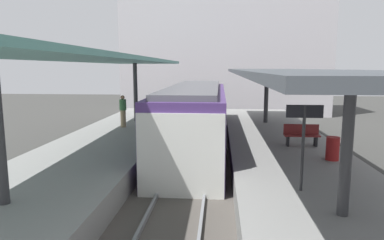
% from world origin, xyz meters
% --- Properties ---
extents(ground_plane, '(80.00, 80.00, 0.00)m').
position_xyz_m(ground_plane, '(0.00, 0.00, 0.00)').
color(ground_plane, '#383835').
extents(platform_left, '(4.40, 28.00, 1.00)m').
position_xyz_m(platform_left, '(-3.80, 0.00, 0.50)').
color(platform_left, gray).
rests_on(platform_left, ground_plane).
extents(platform_right, '(4.40, 28.00, 1.00)m').
position_xyz_m(platform_right, '(3.80, 0.00, 0.50)').
color(platform_right, gray).
rests_on(platform_right, ground_plane).
extents(track_ballast, '(3.20, 28.00, 0.20)m').
position_xyz_m(track_ballast, '(0.00, 0.00, 0.10)').
color(track_ballast, '#4C4742').
rests_on(track_ballast, ground_plane).
extents(rail_near_side, '(0.08, 28.00, 0.14)m').
position_xyz_m(rail_near_side, '(-0.72, 0.00, 0.27)').
color(rail_near_side, slate).
rests_on(rail_near_side, track_ballast).
extents(rail_far_side, '(0.08, 28.00, 0.14)m').
position_xyz_m(rail_far_side, '(0.72, 0.00, 0.27)').
color(rail_far_side, slate).
rests_on(rail_far_side, track_ballast).
extents(commuter_train, '(2.78, 12.34, 3.10)m').
position_xyz_m(commuter_train, '(0.00, 3.92, 1.73)').
color(commuter_train, '#472D6B').
rests_on(commuter_train, track_ballast).
extents(canopy_left, '(4.18, 21.00, 3.56)m').
position_xyz_m(canopy_left, '(-3.80, 1.40, 4.43)').
color(canopy_left, '#333335').
rests_on(canopy_left, platform_left).
extents(canopy_right, '(4.18, 21.00, 3.05)m').
position_xyz_m(canopy_right, '(3.80, 1.40, 3.94)').
color(canopy_right, '#333335').
rests_on(canopy_right, platform_right).
extents(platform_bench, '(1.40, 0.41, 0.86)m').
position_xyz_m(platform_bench, '(4.46, 1.78, 1.46)').
color(platform_bench, black).
rests_on(platform_bench, platform_right).
extents(platform_sign, '(0.90, 0.08, 2.21)m').
position_xyz_m(platform_sign, '(3.26, -3.46, 2.62)').
color(platform_sign, '#262628').
rests_on(platform_sign, platform_right).
extents(litter_bin, '(0.44, 0.44, 0.80)m').
position_xyz_m(litter_bin, '(5.01, -0.37, 1.40)').
color(litter_bin, maroon).
rests_on(litter_bin, platform_right).
extents(passenger_near_bench, '(0.36, 0.36, 1.69)m').
position_xyz_m(passenger_near_bench, '(-3.94, 5.48, 1.88)').
color(passenger_near_bench, '#998460').
rests_on(passenger_near_bench, platform_left).
extents(station_building_backdrop, '(18.00, 6.00, 11.00)m').
position_xyz_m(station_building_backdrop, '(1.52, 20.00, 5.50)').
color(station_building_backdrop, '#B7B2B7').
rests_on(station_building_backdrop, ground_plane).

